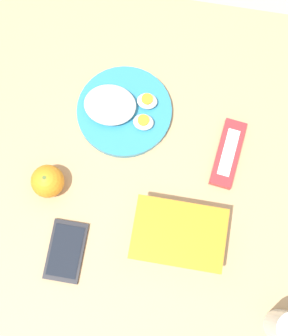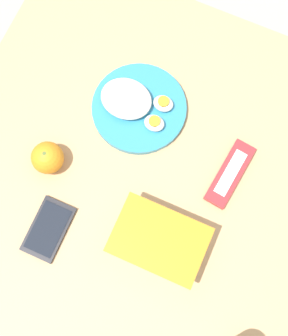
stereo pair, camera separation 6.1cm
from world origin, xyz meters
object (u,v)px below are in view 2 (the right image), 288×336
at_px(orange_fruit, 48,158).
at_px(cell_phone, 48,229).
at_px(candy_bar, 230,174).
at_px(food_container, 159,241).
at_px(rice_plate, 136,106).

xyz_separation_m(orange_fruit, cell_phone, (-0.07, 0.14, -0.03)).
bearing_deg(candy_bar, cell_phone, 40.86).
height_order(food_container, candy_bar, food_container).
relative_size(orange_fruit, rice_plate, 0.33).
relative_size(orange_fruit, cell_phone, 0.56).
distance_m(food_container, cell_phone, 0.25).
height_order(orange_fruit, candy_bar, orange_fruit).
bearing_deg(food_container, rice_plate, -57.37).
bearing_deg(food_container, orange_fruit, -13.11).
bearing_deg(food_container, cell_phone, 16.80).
bearing_deg(candy_bar, rice_plate, -13.31).
height_order(orange_fruit, rice_plate, orange_fruit).
distance_m(orange_fruit, cell_phone, 0.16).
height_order(orange_fruit, cell_phone, orange_fruit).
distance_m(rice_plate, cell_phone, 0.35).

